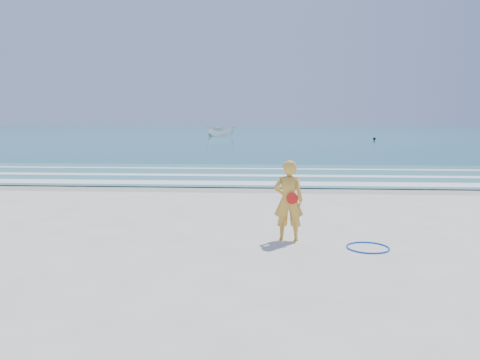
{
  "coord_description": "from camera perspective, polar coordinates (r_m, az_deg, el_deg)",
  "views": [
    {
      "loc": [
        1.04,
        -10.2,
        2.83
      ],
      "look_at": [
        0.09,
        4.0,
        1.0
      ],
      "focal_mm": 35.0,
      "sensor_mm": 36.0,
      "label": 1
    }
  ],
  "objects": [
    {
      "name": "ground",
      "position": [
        10.63,
        -1.94,
        -8.11
      ],
      "size": [
        400.0,
        400.0,
        0.0
      ],
      "primitive_type": "plane",
      "color": "silver",
      "rests_on": "ground"
    },
    {
      "name": "buoy",
      "position": [
        68.08,
        16.06,
        4.87
      ],
      "size": [
        0.39,
        0.39,
        0.39
      ],
      "primitive_type": "sphere",
      "color": "black",
      "rests_on": "ocean"
    },
    {
      "name": "hoop",
      "position": [
        10.87,
        15.32,
        -7.94
      ],
      "size": [
        1.16,
        1.16,
        0.03
      ],
      "primitive_type": "torus",
      "rotation": [
        0.0,
        0.0,
        -0.26
      ],
      "color": "blue",
      "rests_on": "ground"
    },
    {
      "name": "boat",
      "position": [
        79.2,
        -2.35,
        5.98
      ],
      "size": [
        4.99,
        2.5,
        1.84
      ],
      "primitive_type": "imported",
      "rotation": [
        0.0,
        0.0,
        1.72
      ],
      "color": "silver",
      "rests_on": "ocean"
    },
    {
      "name": "woman",
      "position": [
        11.04,
        5.93,
        -2.5
      ],
      "size": [
        0.7,
        0.46,
        1.91
      ],
      "color": "gold",
      "rests_on": "ground"
    },
    {
      "name": "shallow",
      "position": [
        24.38,
        1.37,
        0.77
      ],
      "size": [
        400.0,
        10.0,
        0.01
      ],
      "primitive_type": "cube",
      "color": "#59B7AD",
      "rests_on": "ocean"
    },
    {
      "name": "wet_sand",
      "position": [
        19.43,
        0.73,
        -1.04
      ],
      "size": [
        400.0,
        2.4,
        0.0
      ],
      "primitive_type": "cube",
      "color": "#B2A893",
      "rests_on": "ground"
    },
    {
      "name": "foam_mid",
      "position": [
        23.58,
        1.29,
        0.57
      ],
      "size": [
        400.0,
        0.9,
        0.01
      ],
      "primitive_type": "cube",
      "color": "white",
      "rests_on": "shallow"
    },
    {
      "name": "foam_far",
      "position": [
        26.86,
        1.6,
        1.4
      ],
      "size": [
        400.0,
        0.6,
        0.01
      ],
      "primitive_type": "cube",
      "color": "white",
      "rests_on": "shallow"
    },
    {
      "name": "ocean",
      "position": [
        115.23,
        3.35,
        5.93
      ],
      "size": [
        400.0,
        190.0,
        0.04
      ],
      "primitive_type": "cube",
      "color": "#19727F",
      "rests_on": "ground"
    },
    {
      "name": "foam_near",
      "position": [
        20.71,
        0.93,
        -0.38
      ],
      "size": [
        400.0,
        1.4,
        0.01
      ],
      "primitive_type": "cube",
      "color": "white",
      "rests_on": "shallow"
    }
  ]
}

